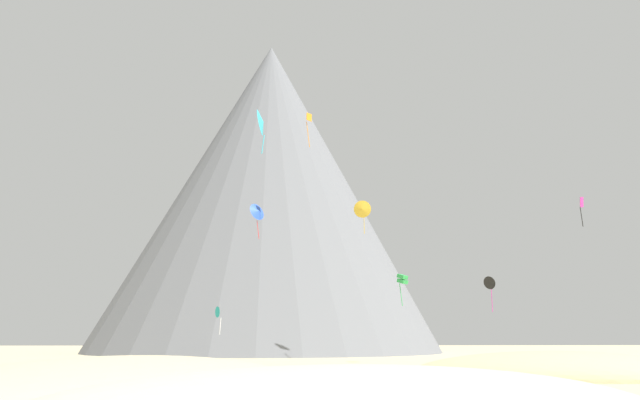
{
  "coord_description": "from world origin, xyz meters",
  "views": [
    {
      "loc": [
        -6.85,
        -25.9,
        2.98
      ],
      "look_at": [
        -3.04,
        39.09,
        18.19
      ],
      "focal_mm": 33.02,
      "sensor_mm": 36.0,
      "label": 1
    }
  ],
  "objects": [
    {
      "name": "kite_magenta_mid",
      "position": [
        27.04,
        38.1,
        17.74
      ],
      "size": [
        0.7,
        0.75,
        3.48
      ],
      "rotation": [
        0.0,
        0.0,
        6.12
      ],
      "color": "#D1339E"
    },
    {
      "name": "kite_black_low",
      "position": [
        18.66,
        46.54,
        9.55
      ],
      "size": [
        1.54,
        1.67,
        4.4
      ],
      "rotation": [
        0.0,
        0.0,
        2.26
      ],
      "color": "black"
    },
    {
      "name": "dune_foreground_left",
      "position": [
        13.03,
        17.97,
        0.0
      ],
      "size": [
        23.39,
        13.93,
        4.01
      ],
      "primitive_type": "ellipsoid",
      "rotation": [
        0.0,
        0.0,
        2.93
      ],
      "color": "#C6B284",
      "rests_on": "ground_plane"
    },
    {
      "name": "kite_cyan_mid",
      "position": [
        -9.28,
        26.56,
        22.7
      ],
      "size": [
        1.09,
        2.57,
        4.35
      ],
      "rotation": [
        0.0,
        0.0,
        1.44
      ],
      "color": "#33BCDB"
    },
    {
      "name": "bush_low_patch",
      "position": [
        -8.07,
        21.85,
        0.27
      ],
      "size": [
        2.85,
        2.85,
        0.54
      ],
      "primitive_type": "cone",
      "rotation": [
        0.0,
        0.0,
        0.41
      ],
      "color": "#477238",
      "rests_on": "ground_plane"
    },
    {
      "name": "kite_gold_mid",
      "position": [
        3.92,
        55.12,
        20.68
      ],
      "size": [
        2.53,
        1.09,
        4.76
      ],
      "rotation": [
        0.0,
        0.0,
        6.11
      ],
      "color": "gold"
    },
    {
      "name": "rock_massif",
      "position": [
        -10.18,
        98.57,
        33.26
      ],
      "size": [
        71.65,
        71.65,
        67.95
      ],
      "color": "slate",
      "rests_on": "ground_plane"
    },
    {
      "name": "bush_far_left",
      "position": [
        5.38,
        17.42,
        0.51
      ],
      "size": [
        2.03,
        2.03,
        1.02
      ],
      "primitive_type": "cone",
      "rotation": [
        0.0,
        0.0,
        3.55
      ],
      "color": "#568442",
      "rests_on": "ground_plane"
    },
    {
      "name": "kite_green_low",
      "position": [
        7.28,
        44.74,
        9.8
      ],
      "size": [
        1.42,
        1.43,
        3.86
      ],
      "rotation": [
        0.0,
        0.0,
        0.71
      ],
      "color": "green"
    },
    {
      "name": "bush_near_left",
      "position": [
        -4.12,
        12.84,
        0.38
      ],
      "size": [
        1.65,
        1.65,
        0.76
      ],
      "primitive_type": "cone",
      "rotation": [
        0.0,
        0.0,
        0.66
      ],
      "color": "#386633",
      "rests_on": "ground_plane"
    },
    {
      "name": "kite_blue_mid",
      "position": [
        -10.76,
        52.74,
        19.67
      ],
      "size": [
        2.49,
        2.48,
        5.05
      ],
      "rotation": [
        0.0,
        0.0,
        0.78
      ],
      "color": "blue"
    },
    {
      "name": "dune_foreground_right",
      "position": [
        -15.87,
        9.34,
        0.0
      ],
      "size": [
        27.34,
        31.91,
        3.89
      ],
      "primitive_type": "ellipsoid",
      "rotation": [
        0.0,
        0.0,
        1.25
      ],
      "color": "#CCBA8E",
      "rests_on": "ground_plane"
    },
    {
      "name": "bush_scatter_east",
      "position": [
        -2.11,
        3.53,
        0.49
      ],
      "size": [
        2.45,
        2.45,
        0.97
      ],
      "primitive_type": "cone",
      "rotation": [
        0.0,
        0.0,
        1.52
      ],
      "color": "#386633",
      "rests_on": "ground_plane"
    },
    {
      "name": "kite_orange_high",
      "position": [
        -4.03,
        47.96,
        30.89
      ],
      "size": [
        0.75,
        0.71,
        4.92
      ],
      "rotation": [
        0.0,
        0.0,
        6.05
      ],
      "color": "orange"
    },
    {
      "name": "kite_teal_low",
      "position": [
        -15.19,
        49.89,
        6.03
      ],
      "size": [
        1.02,
        1.38,
        3.47
      ],
      "rotation": [
        0.0,
        0.0,
        2.11
      ],
      "color": "teal"
    }
  ]
}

